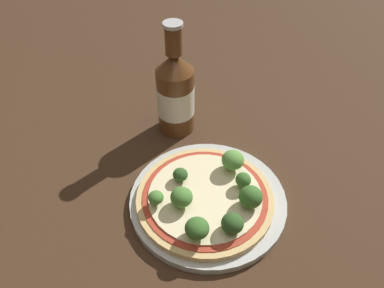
# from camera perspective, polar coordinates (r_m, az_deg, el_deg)

# --- Properties ---
(ground_plane) EXTENTS (3.00, 3.00, 0.00)m
(ground_plane) POSITION_cam_1_polar(r_m,az_deg,el_deg) (0.62, 1.59, -6.66)
(ground_plane) COLOR #3D2819
(plate) EXTENTS (0.24, 0.24, 0.01)m
(plate) POSITION_cam_1_polar(r_m,az_deg,el_deg) (0.59, 2.43, -8.51)
(plate) COLOR #B2B7B2
(plate) RESTS_ON ground_plane
(pizza) EXTENTS (0.21, 0.21, 0.01)m
(pizza) POSITION_cam_1_polar(r_m,az_deg,el_deg) (0.58, 1.98, -8.17)
(pizza) COLOR tan
(pizza) RESTS_ON plate
(broccoli_floret_0) EXTENTS (0.03, 0.03, 0.03)m
(broccoli_floret_0) POSITION_cam_1_polar(r_m,az_deg,el_deg) (0.53, 6.18, -11.93)
(broccoli_floret_0) COLOR #7A9E5B
(broccoli_floret_0) RESTS_ON pizza
(broccoli_floret_1) EXTENTS (0.02, 0.02, 0.02)m
(broccoli_floret_1) POSITION_cam_1_polar(r_m,az_deg,el_deg) (0.58, -1.79, -4.70)
(broccoli_floret_1) COLOR #7A9E5B
(broccoli_floret_1) RESTS_ON pizza
(broccoli_floret_2) EXTENTS (0.02, 0.02, 0.02)m
(broccoli_floret_2) POSITION_cam_1_polar(r_m,az_deg,el_deg) (0.55, -5.52, -8.14)
(broccoli_floret_2) COLOR #7A9E5B
(broccoli_floret_2) RESTS_ON pizza
(broccoli_floret_3) EXTENTS (0.03, 0.03, 0.03)m
(broccoli_floret_3) POSITION_cam_1_polar(r_m,az_deg,el_deg) (0.55, 8.95, -7.95)
(broccoli_floret_3) COLOR #7A9E5B
(broccoli_floret_3) RESTS_ON pizza
(broccoli_floret_4) EXTENTS (0.02, 0.02, 0.03)m
(broccoli_floret_4) POSITION_cam_1_polar(r_m,az_deg,el_deg) (0.58, 7.80, -5.44)
(broccoli_floret_4) COLOR #7A9E5B
(broccoli_floret_4) RESTS_ON pizza
(broccoli_floret_5) EXTENTS (0.03, 0.03, 0.03)m
(broccoli_floret_5) POSITION_cam_1_polar(r_m,az_deg,el_deg) (0.55, -1.60, -8.09)
(broccoli_floret_5) COLOR #7A9E5B
(broccoli_floret_5) RESTS_ON pizza
(broccoli_floret_6) EXTENTS (0.03, 0.03, 0.03)m
(broccoli_floret_6) POSITION_cam_1_polar(r_m,az_deg,el_deg) (0.52, 0.77, -12.73)
(broccoli_floret_6) COLOR #7A9E5B
(broccoli_floret_6) RESTS_ON pizza
(broccoli_floret_7) EXTENTS (0.04, 0.04, 0.03)m
(broccoli_floret_7) POSITION_cam_1_polar(r_m,az_deg,el_deg) (0.60, 6.23, -2.44)
(broccoli_floret_7) COLOR #7A9E5B
(broccoli_floret_7) RESTS_ON pizza
(beer_bottle) EXTENTS (0.07, 0.07, 0.21)m
(beer_bottle) POSITION_cam_1_polar(r_m,az_deg,el_deg) (0.67, -2.55, 7.80)
(beer_bottle) COLOR #563319
(beer_bottle) RESTS_ON ground_plane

